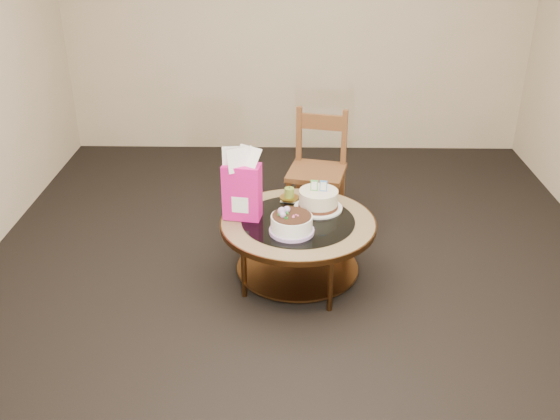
{
  "coord_description": "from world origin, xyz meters",
  "views": [
    {
      "loc": [
        -0.06,
        -3.59,
        2.35
      ],
      "look_at": [
        -0.12,
        0.02,
        0.52
      ],
      "focal_mm": 40.0,
      "sensor_mm": 36.0,
      "label": 1
    }
  ],
  "objects_px": {
    "cream_cake": "(318,200)",
    "gift_bag": "(242,184)",
    "coffee_table": "(298,231)",
    "decorated_cake": "(291,225)",
    "dining_chair": "(317,169)"
  },
  "relations": [
    {
      "from": "cream_cake",
      "to": "gift_bag",
      "type": "xyz_separation_m",
      "value": [
        -0.5,
        -0.13,
        0.17
      ]
    },
    {
      "from": "coffee_table",
      "to": "decorated_cake",
      "type": "bearing_deg",
      "value": -104.99
    },
    {
      "from": "coffee_table",
      "to": "cream_cake",
      "type": "relative_size",
      "value": 3.12
    },
    {
      "from": "coffee_table",
      "to": "cream_cake",
      "type": "distance_m",
      "value": 0.26
    },
    {
      "from": "coffee_table",
      "to": "gift_bag",
      "type": "xyz_separation_m",
      "value": [
        -0.36,
        0.04,
        0.32
      ]
    },
    {
      "from": "cream_cake",
      "to": "gift_bag",
      "type": "relative_size",
      "value": 0.68
    },
    {
      "from": "cream_cake",
      "to": "dining_chair",
      "type": "distance_m",
      "value": 0.68
    },
    {
      "from": "coffee_table",
      "to": "dining_chair",
      "type": "xyz_separation_m",
      "value": [
        0.16,
        0.85,
        0.08
      ]
    },
    {
      "from": "decorated_cake",
      "to": "gift_bag",
      "type": "xyz_separation_m",
      "value": [
        -0.32,
        0.2,
        0.18
      ]
    },
    {
      "from": "decorated_cake",
      "to": "dining_chair",
      "type": "distance_m",
      "value": 1.03
    },
    {
      "from": "decorated_cake",
      "to": "cream_cake",
      "type": "height_order",
      "value": "cream_cake"
    },
    {
      "from": "decorated_cake",
      "to": "gift_bag",
      "type": "relative_size",
      "value": 0.59
    },
    {
      "from": "dining_chair",
      "to": "coffee_table",
      "type": "bearing_deg",
      "value": -87.93
    },
    {
      "from": "gift_bag",
      "to": "dining_chair",
      "type": "xyz_separation_m",
      "value": [
        0.52,
        0.81,
        -0.24
      ]
    },
    {
      "from": "gift_bag",
      "to": "dining_chair",
      "type": "height_order",
      "value": "gift_bag"
    }
  ]
}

